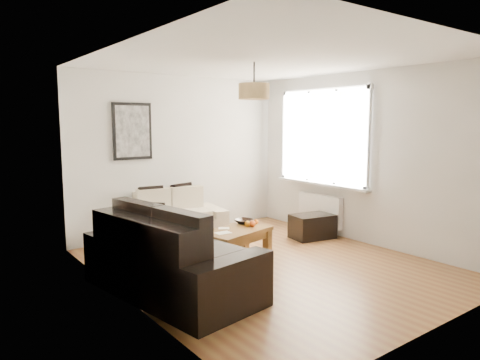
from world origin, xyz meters
TOP-DOWN VIEW (x-y plane):
  - floor at (0.00, 0.00)m, footprint 4.50×4.50m
  - ceiling at (0.00, 0.00)m, footprint 3.80×4.50m
  - wall_back at (0.00, 2.25)m, footprint 3.80×0.04m
  - wall_front at (0.00, -2.25)m, footprint 3.80×0.04m
  - wall_left at (-1.90, 0.00)m, footprint 0.04×4.50m
  - wall_right at (1.90, 0.00)m, footprint 0.04×4.50m
  - window_bay at (1.86, 0.80)m, footprint 0.14×1.90m
  - radiator at (1.82, 0.80)m, footprint 0.10×0.90m
  - poster at (-0.85, 2.22)m, footprint 0.62×0.04m
  - pendant_shade at (0.00, 0.30)m, footprint 0.40×0.40m
  - loveseat_cream at (-0.40, 1.78)m, footprint 1.64×1.07m
  - sofa_leather at (-1.43, -0.08)m, footprint 1.30×2.16m
  - coffee_table at (-0.14, 0.48)m, footprint 1.07×0.75m
  - ottoman at (1.45, 0.61)m, footprint 0.73×0.54m
  - cushion_left at (-0.68, 1.96)m, footprint 0.38×0.17m
  - cushion_right at (-0.13, 1.96)m, footprint 0.39×0.20m
  - fruit_bowl at (0.15, 0.71)m, footprint 0.32×0.32m
  - orange_a at (0.13, 0.49)m, footprint 0.12×0.12m
  - orange_b at (0.25, 0.55)m, footprint 0.08×0.08m
  - orange_c at (0.08, 0.53)m, footprint 0.10×0.10m
  - papers at (-0.40, 0.43)m, footprint 0.21×0.15m

SIDE VIEW (x-z plane):
  - floor at x=0.00m, z-range 0.00..0.00m
  - ottoman at x=1.45m, z-range 0.00..0.38m
  - coffee_table at x=-0.14m, z-range 0.00..0.40m
  - loveseat_cream at x=-0.40m, z-range 0.00..0.76m
  - radiator at x=1.82m, z-range 0.12..0.64m
  - papers at x=-0.40m, z-range 0.40..0.40m
  - fruit_bowl at x=0.15m, z-range 0.40..0.46m
  - orange_a at x=0.13m, z-range 0.39..0.49m
  - orange_b at x=0.25m, z-range 0.40..0.47m
  - orange_c at x=0.08m, z-range 0.40..0.48m
  - sofa_leather at x=-1.43m, z-range 0.00..0.88m
  - cushion_left at x=-0.68m, z-range 0.49..0.86m
  - cushion_right at x=-0.13m, z-range 0.49..0.86m
  - wall_back at x=0.00m, z-range 0.00..2.60m
  - wall_front at x=0.00m, z-range 0.00..2.60m
  - wall_left at x=-1.90m, z-range 0.00..2.60m
  - wall_right at x=1.90m, z-range 0.00..2.60m
  - window_bay at x=1.86m, z-range 0.80..2.40m
  - poster at x=-0.85m, z-range 1.26..2.13m
  - pendant_shade at x=0.00m, z-range 2.13..2.33m
  - ceiling at x=0.00m, z-range 2.60..2.60m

